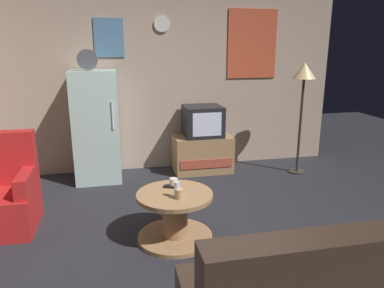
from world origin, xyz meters
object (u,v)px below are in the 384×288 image
Objects in this scene: coffee_table at (175,216)px; mug_ceramic_white at (174,183)px; tv_stand at (202,153)px; standing_lamp at (304,79)px; remote_control at (172,187)px; wine_glass at (177,190)px; fridge at (96,126)px; mug_ceramic_tan at (179,194)px; crt_tv at (203,121)px; armchair at (0,196)px.

mug_ceramic_white reaches higher than coffee_table.
coffee_table is at bearing -111.24° from tv_stand.
mug_ceramic_white is (-2.07, -1.37, -0.84)m from standing_lamp.
tv_stand reaches higher than remote_control.
wine_glass is at bearing -110.12° from tv_stand.
fridge is 2.15m from mug_ceramic_tan.
armchair is at bearing -152.42° from crt_tv.
fridge is 1.60m from armchair.
mug_ceramic_white is at bearing 90.67° from mug_ceramic_tan.
standing_lamp is 2.62m from mug_ceramic_white.
coffee_table is at bearing -143.96° from standing_lamp.
armchair reaches higher than remote_control.
mug_ceramic_tan is at bearing -141.44° from standing_lamp.
standing_lamp is at bearing 33.40° from mug_ceramic_white.
coffee_table is 1.80m from armchair.
remote_control is (-0.74, -1.75, 0.22)m from tv_stand.
tv_stand is at bearing 67.55° from mug_ceramic_white.
fridge is 1.90m from remote_control.
wine_glass is 0.16× the size of armchair.
crt_tv is 1.52m from standing_lamp.
crt_tv reaches higher than wine_glass.
fridge is 19.67× the size of mug_ceramic_white.
wine_glass is (0.76, -1.96, -0.21)m from fridge.
crt_tv is at bearing 164.69° from standing_lamp.
tv_stand is at bearing 170.59° from crt_tv.
crt_tv is at bearing 69.72° from wine_glass.
tv_stand is 0.49m from crt_tv.
mug_ceramic_white is at bearing 83.73° from coffee_table.
mug_ceramic_white is at bearing -146.60° from standing_lamp.
fridge is 11.80× the size of remote_control.
coffee_table is (0.76, -1.86, -0.52)m from fridge.
tv_stand is 0.53× the size of standing_lamp.
coffee_table is 4.80× the size of wine_glass.
standing_lamp is 2.76m from wine_glass.
coffee_table is 8.00× the size of mug_ceramic_tan.
coffee_table is at bearing 92.01° from wine_glass.
mug_ceramic_tan is (0.02, -0.02, -0.03)m from wine_glass.
mug_ceramic_white is at bearing -15.32° from armchair.
mug_ceramic_tan is at bearing -59.99° from remote_control.
mug_ceramic_tan is at bearing -109.48° from tv_stand.
fridge is 1.88m from mug_ceramic_white.
remote_control is at bearing -144.40° from mug_ceramic_white.
remote_control is 1.76m from armchair.
tv_stand is 9.33× the size of mug_ceramic_tan.
remote_control is at bearing -113.08° from crt_tv.
wine_glass is 0.26m from mug_ceramic_white.
standing_lamp reaches higher than armchair.
fridge reaches higher than crt_tv.
mug_ceramic_tan is at bearing -23.70° from armchair.
tv_stand is 2.16m from mug_ceramic_tan.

